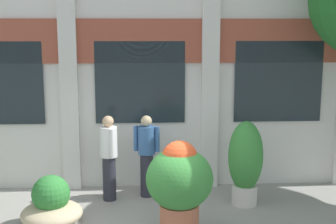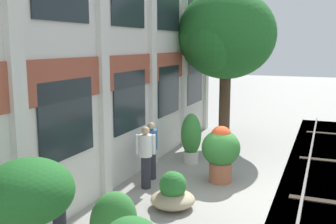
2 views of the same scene
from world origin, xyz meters
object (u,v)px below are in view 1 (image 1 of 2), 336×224
Objects in this scene: resident_by_doorway at (147,153)px; resident_watching_tracks at (109,155)px; potted_plant_stone_basin at (180,182)px; potted_plant_wide_bowl at (51,206)px; potted_plant_ribbed_drum at (246,160)px.

resident_by_doorway is 0.76m from resident_watching_tracks.
potted_plant_stone_basin is at bearing 27.80° from resident_by_doorway.
resident_by_doorway is (-0.51, 1.90, -0.03)m from potted_plant_stone_basin.
resident_by_doorway reaches higher than potted_plant_wide_bowl.
potted_plant_wide_bowl is 2.19m from resident_by_doorway.
resident_watching_tracks is (0.92, 1.14, 0.58)m from potted_plant_wide_bowl.
resident_watching_tracks is at bearing 51.10° from potted_plant_wide_bowl.
potted_plant_ribbed_drum is (3.54, 0.75, 0.56)m from potted_plant_wide_bowl.
resident_by_doorway reaches higher than potted_plant_ribbed_drum.
resident_watching_tracks reaches higher than potted_plant_stone_basin.
potted_plant_wide_bowl is 1.58m from resident_watching_tracks.
potted_plant_stone_basin is 2.13m from resident_watching_tracks.
resident_by_doorway is at bearing 163.44° from potted_plant_ribbed_drum.
potted_plant_ribbed_drum is at bearing 44.43° from potted_plant_stone_basin.
potted_plant_wide_bowl is 0.63× the size of resident_watching_tracks.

